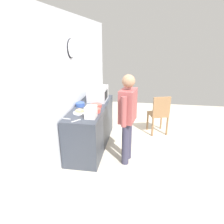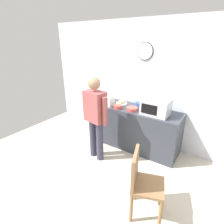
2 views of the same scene
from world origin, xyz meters
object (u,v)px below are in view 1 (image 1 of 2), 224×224
at_px(fork_utensil, 76,121).
at_px(microwave, 98,94).
at_px(sandwich_plate, 80,112).
at_px(mixing_bowl, 96,110).
at_px(spoon_utensil, 66,119).
at_px(cereal_bowl, 96,106).
at_px(wooden_chair, 159,113).
at_px(salad_bowl, 80,104).
at_px(person_standing, 128,113).
at_px(toaster, 91,112).

bearing_deg(fork_utensil, microwave, -5.10).
height_order(sandwich_plate, fork_utensil, sandwich_plate).
distance_m(sandwich_plate, mixing_bowl, 0.29).
xyz_separation_m(mixing_bowl, spoon_utensil, (-0.39, 0.43, -0.03)).
relative_size(cereal_bowl, wooden_chair, 0.23).
relative_size(salad_bowl, wooden_chair, 0.19).
bearing_deg(mixing_bowl, wooden_chair, -47.52).
distance_m(salad_bowl, fork_utensil, 0.78).
distance_m(microwave, person_standing, 1.14).
height_order(microwave, cereal_bowl, microwave).
relative_size(microwave, spoon_utensil, 2.94).
bearing_deg(wooden_chair, toaster, 137.96).
height_order(mixing_bowl, wooden_chair, mixing_bowl).
xyz_separation_m(sandwich_plate, wooden_chair, (1.22, -1.52, -0.38)).
xyz_separation_m(fork_utensil, spoon_utensil, (0.06, 0.20, 0.00)).
distance_m(sandwich_plate, toaster, 0.33).
bearing_deg(person_standing, wooden_chair, -27.20).
xyz_separation_m(microwave, sandwich_plate, (-0.84, 0.16, -0.13)).
distance_m(sandwich_plate, salad_bowl, 0.40).
bearing_deg(wooden_chair, fork_utensil, 137.18).
height_order(salad_bowl, person_standing, person_standing).
height_order(microwave, toaster, microwave).
bearing_deg(mixing_bowl, toaster, 175.45).
bearing_deg(cereal_bowl, fork_utensil, 167.17).
xyz_separation_m(sandwich_plate, mixing_bowl, (0.08, -0.28, 0.02)).
relative_size(mixing_bowl, spoon_utensil, 1.05).
bearing_deg(microwave, mixing_bowl, -170.87).
height_order(sandwich_plate, cereal_bowl, sandwich_plate).
xyz_separation_m(toaster, fork_utensil, (-0.19, 0.21, -0.10)).
xyz_separation_m(microwave, salad_bowl, (-0.45, 0.27, -0.11)).
xyz_separation_m(mixing_bowl, toaster, (-0.26, 0.02, 0.06)).
relative_size(toaster, person_standing, 0.14).
bearing_deg(cereal_bowl, spoon_utensil, 151.84).
relative_size(fork_utensil, spoon_utensil, 1.00).
bearing_deg(salad_bowl, fork_utensil, -168.07).
relative_size(cereal_bowl, person_standing, 0.14).
relative_size(spoon_utensil, person_standing, 0.11).
relative_size(cereal_bowl, mixing_bowl, 1.23).
distance_m(mixing_bowl, wooden_chair, 1.73).
xyz_separation_m(sandwich_plate, fork_utensil, (-0.37, -0.05, -0.02)).
xyz_separation_m(fork_utensil, person_standing, (0.33, -0.82, 0.05)).
bearing_deg(person_standing, salad_bowl, 66.41).
bearing_deg(cereal_bowl, toaster, -176.06).
bearing_deg(mixing_bowl, fork_utensil, 152.98).
relative_size(microwave, toaster, 2.27).
xyz_separation_m(spoon_utensil, person_standing, (0.27, -1.02, 0.05)).
height_order(sandwich_plate, salad_bowl, salad_bowl).
distance_m(spoon_utensil, person_standing, 1.06).
bearing_deg(wooden_chair, salad_bowl, 116.94).
relative_size(toaster, spoon_utensil, 1.29).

